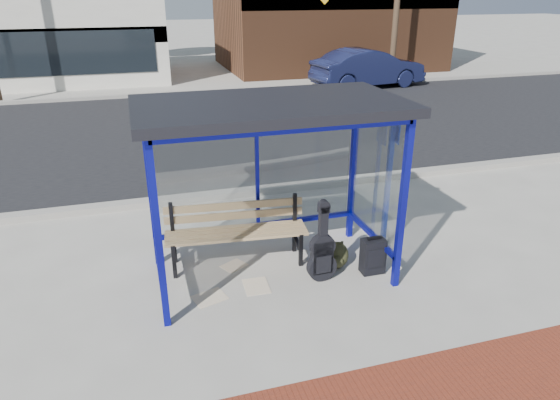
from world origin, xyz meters
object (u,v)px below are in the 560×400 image
object	(u,v)px
suitcase	(373,256)
parked_car	(368,68)
guitar_bag	(322,253)
backpack	(337,256)
fire_hydrant	(409,69)
bench	(236,229)

from	to	relation	value
suitcase	parked_car	size ratio (longest dim) A/B	0.12
guitar_bag	parked_car	xyz separation A→B (m)	(6.88, 12.88, 0.34)
guitar_bag	suitcase	world-z (taller)	guitar_bag
backpack	fire_hydrant	distance (m)	16.35
guitar_bag	parked_car	bearing A→B (deg)	59.90
bench	fire_hydrant	world-z (taller)	bench
guitar_bag	suitcase	distance (m)	0.76
bench	backpack	distance (m)	1.49
suitcase	backpack	xyz separation A→B (m)	(-0.41, 0.28, -0.08)
guitar_bag	bench	bearing A→B (deg)	138.92
bench	guitar_bag	world-z (taller)	guitar_bag
backpack	parked_car	world-z (taller)	parked_car
parked_car	backpack	bearing A→B (deg)	145.13
backpack	fire_hydrant	bearing A→B (deg)	77.99
parked_car	fire_hydrant	bearing A→B (deg)	-74.94
suitcase	parked_car	xyz separation A→B (m)	(6.14, 12.91, 0.49)
bench	fire_hydrant	xyz separation A→B (m)	(10.33, 13.08, -0.09)
guitar_bag	backpack	distance (m)	0.47
parked_car	guitar_bag	bearing A→B (deg)	144.42
parked_car	fire_hydrant	world-z (taller)	parked_car
bench	suitcase	world-z (taller)	bench
suitcase	fire_hydrant	bearing A→B (deg)	58.95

